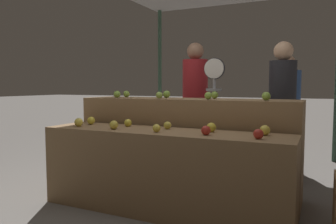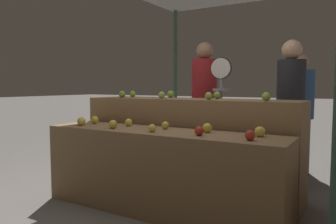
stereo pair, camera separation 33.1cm
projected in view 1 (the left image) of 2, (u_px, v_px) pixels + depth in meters
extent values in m
plane|color=slate|center=(162.00, 212.00, 3.13)|extent=(60.00, 60.00, 0.00)
cylinder|color=#33513D|center=(160.00, 79.00, 6.41)|extent=(0.07, 0.07, 2.65)
cube|color=olive|center=(162.00, 172.00, 3.10)|extent=(2.40, 0.55, 0.78)
cube|color=olive|center=(186.00, 146.00, 3.63)|extent=(2.40, 0.55, 1.06)
sphere|color=yellow|center=(79.00, 122.00, 3.36)|extent=(0.09, 0.09, 0.09)
sphere|color=gold|center=(114.00, 125.00, 3.16)|extent=(0.08, 0.08, 0.08)
sphere|color=yellow|center=(156.00, 128.00, 2.96)|extent=(0.07, 0.07, 0.07)
sphere|color=#B72D23|center=(206.00, 130.00, 2.78)|extent=(0.08, 0.08, 0.08)
sphere|color=#B72D23|center=(258.00, 134.00, 2.58)|extent=(0.08, 0.08, 0.08)
sphere|color=gold|center=(91.00, 121.00, 3.54)|extent=(0.08, 0.08, 0.08)
sphere|color=gold|center=(128.00, 123.00, 3.36)|extent=(0.08, 0.08, 0.08)
sphere|color=gold|center=(168.00, 125.00, 3.16)|extent=(0.07, 0.07, 0.07)
sphere|color=gold|center=(211.00, 127.00, 2.96)|extent=(0.09, 0.09, 0.09)
sphere|color=yellow|center=(265.00, 130.00, 2.77)|extent=(0.09, 0.09, 0.09)
sphere|color=#7AA338|center=(117.00, 94.00, 3.85)|extent=(0.08, 0.08, 0.08)
sphere|color=#8EB247|center=(159.00, 95.00, 3.61)|extent=(0.08, 0.08, 0.08)
sphere|color=#84AD3D|center=(208.00, 96.00, 3.37)|extent=(0.08, 0.08, 0.08)
sphere|color=#84AD3D|center=(266.00, 96.00, 3.13)|extent=(0.08, 0.08, 0.08)
sphere|color=#84AD3D|center=(127.00, 94.00, 4.04)|extent=(0.08, 0.08, 0.08)
sphere|color=#7AA338|center=(167.00, 94.00, 3.80)|extent=(0.08, 0.08, 0.08)
sphere|color=#84AD3D|center=(215.00, 95.00, 3.56)|extent=(0.08, 0.08, 0.08)
cylinder|color=#99999E|center=(214.00, 123.00, 4.18)|extent=(0.04, 0.04, 1.44)
cylinder|color=black|center=(214.00, 69.00, 4.12)|extent=(0.27, 0.01, 0.27)
cylinder|color=silver|center=(214.00, 69.00, 4.11)|extent=(0.25, 0.02, 0.25)
cylinder|color=#99999E|center=(214.00, 84.00, 4.12)|extent=(0.01, 0.01, 0.14)
cylinder|color=#99999E|center=(214.00, 90.00, 4.13)|extent=(0.20, 0.20, 0.03)
cube|color=#2D2D38|center=(195.00, 141.00, 4.67)|extent=(0.31, 0.25, 0.84)
cylinder|color=maroon|center=(195.00, 86.00, 4.61)|extent=(0.47, 0.47, 0.73)
sphere|color=#936B51|center=(195.00, 51.00, 4.57)|extent=(0.24, 0.24, 0.24)
cube|color=#2D2D38|center=(285.00, 144.00, 4.66)|extent=(0.31, 0.23, 0.76)
cylinder|color=#2D4C84|center=(287.00, 94.00, 4.60)|extent=(0.45, 0.45, 0.66)
sphere|color=tan|center=(288.00, 63.00, 4.57)|extent=(0.21, 0.21, 0.21)
cube|color=#2D2D38|center=(281.00, 152.00, 3.95)|extent=(0.27, 0.21, 0.80)
cylinder|color=#232328|center=(282.00, 90.00, 3.89)|extent=(0.40, 0.40, 0.70)
sphere|color=tan|center=(284.00, 51.00, 3.86)|extent=(0.23, 0.23, 0.23)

